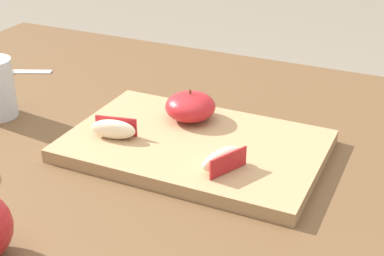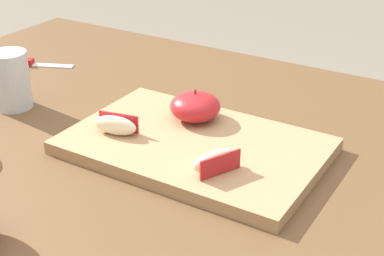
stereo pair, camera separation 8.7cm
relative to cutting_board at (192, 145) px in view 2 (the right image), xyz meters
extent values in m
cube|color=brown|center=(0.00, -0.02, -0.03)|extent=(1.43, 0.95, 0.03)
cube|color=brown|center=(-0.65, 0.39, -0.39)|extent=(0.06, 0.06, 0.70)
cube|color=#A37F56|center=(0.00, 0.00, 0.00)|extent=(0.39, 0.25, 0.02)
ellipsoid|color=#B21E23|center=(-0.03, 0.07, 0.03)|extent=(0.08, 0.08, 0.05)
cylinder|color=#4C3319|center=(-0.03, 0.07, 0.06)|extent=(0.00, 0.00, 0.01)
ellipsoid|color=beige|center=(0.08, -0.06, 0.03)|extent=(0.05, 0.07, 0.03)
cube|color=#B21E23|center=(0.09, -0.07, 0.03)|extent=(0.03, 0.06, 0.03)
ellipsoid|color=beige|center=(-0.11, -0.05, 0.03)|extent=(0.07, 0.04, 0.03)
cube|color=#B21E23|center=(-0.12, -0.04, 0.03)|extent=(0.07, 0.02, 0.03)
cube|color=silver|center=(-0.45, 0.16, -0.01)|extent=(0.09, 0.05, 0.00)
cube|color=maroon|center=(-0.53, 0.13, 0.00)|extent=(0.07, 0.05, 0.01)
cylinder|color=silver|center=(-0.37, -0.03, 0.04)|extent=(0.07, 0.07, 0.10)
camera|label=1|loc=(0.33, -0.71, 0.43)|focal=52.86mm
camera|label=2|loc=(0.40, -0.66, 0.43)|focal=52.86mm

